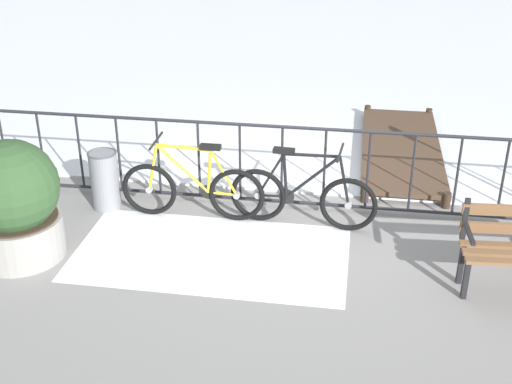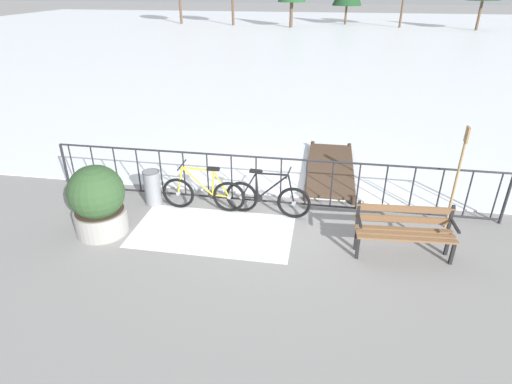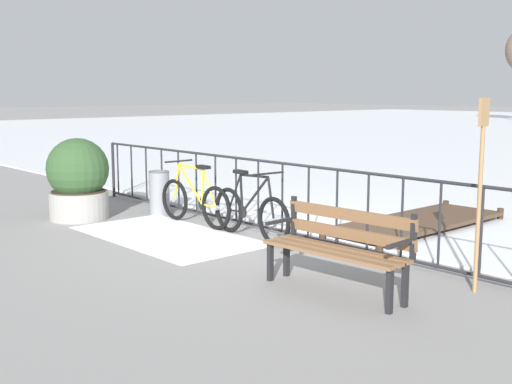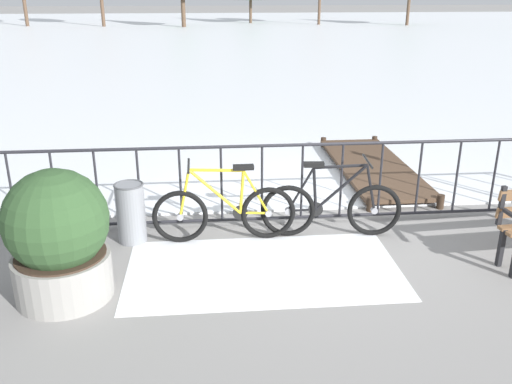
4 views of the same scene
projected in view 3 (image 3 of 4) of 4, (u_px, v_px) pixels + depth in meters
The scene contains 10 objects.
ground_plane at pixel (270, 234), 9.42m from camera, with size 160.00×160.00×0.00m, color gray.
snow_patch at pixel (167, 236), 9.27m from camera, with size 2.95×1.59×0.01m, color white.
railing_fence at pixel (270, 196), 9.34m from camera, with size 9.06×0.06×1.07m.
bicycle_near_railing at pixel (250, 213), 9.06m from camera, with size 1.71×0.52×0.97m.
bicycle_second at pixel (195, 201), 10.01m from camera, with size 1.71×0.52×0.97m.
park_bench at pixel (340, 243), 6.64m from camera, with size 1.63×0.58×0.89m.
planter_with_shrub at pixel (78, 179), 10.43m from camera, with size 0.99×0.99×1.31m.
trash_bin at pixel (159, 192), 10.88m from camera, with size 0.35×0.35×0.73m.
oar_upright at pixel (480, 183), 6.50m from camera, with size 0.04×0.16×1.98m.
wooden_dock at pixel (417, 222), 9.70m from camera, with size 1.10×3.21×0.20m.
Camera 3 is at (6.75, -6.28, 2.04)m, focal length 45.53 mm.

